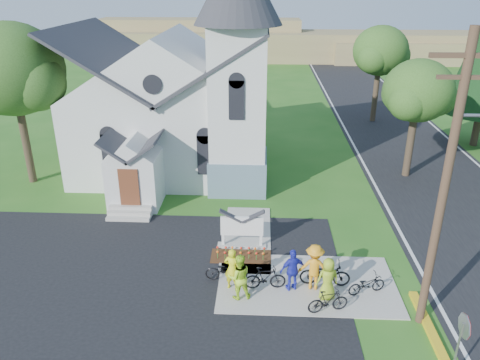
# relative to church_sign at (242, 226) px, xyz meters

# --- Properties ---
(ground) EXTENTS (120.00, 120.00, 0.00)m
(ground) POSITION_rel_church_sign_xyz_m (1.20, -3.20, -1.03)
(ground) COLOR #2A621C
(ground) RESTS_ON ground
(parking_lot) EXTENTS (20.00, 16.00, 0.02)m
(parking_lot) POSITION_rel_church_sign_xyz_m (-5.80, -5.20, -1.02)
(parking_lot) COLOR black
(parking_lot) RESTS_ON ground
(road) EXTENTS (8.00, 90.00, 0.02)m
(road) POSITION_rel_church_sign_xyz_m (11.20, 11.80, -1.02)
(road) COLOR black
(road) RESTS_ON ground
(sidewalk) EXTENTS (7.00, 4.00, 0.05)m
(sidewalk) POSITION_rel_church_sign_xyz_m (2.70, -2.70, -1.00)
(sidewalk) COLOR #A29E92
(sidewalk) RESTS_ON ground
(church) EXTENTS (12.35, 12.00, 13.00)m
(church) POSITION_rel_church_sign_xyz_m (-4.28, 9.28, 4.22)
(church) COLOR silver
(church) RESTS_ON ground
(church_sign) EXTENTS (2.20, 0.40, 1.70)m
(church_sign) POSITION_rel_church_sign_xyz_m (0.00, 0.00, 0.00)
(church_sign) COLOR #A29E92
(church_sign) RESTS_ON ground
(flower_bed) EXTENTS (2.60, 1.10, 0.07)m
(flower_bed) POSITION_rel_church_sign_xyz_m (0.00, -0.90, -0.99)
(flower_bed) COLOR #3D2010
(flower_bed) RESTS_ON ground
(utility_pole) EXTENTS (3.45, 0.28, 10.00)m
(utility_pole) POSITION_rel_church_sign_xyz_m (6.56, -4.70, 4.38)
(utility_pole) COLOR #412C20
(utility_pole) RESTS_ON ground
(stop_sign) EXTENTS (0.11, 0.76, 2.48)m
(stop_sign) POSITION_rel_church_sign_xyz_m (6.63, -7.40, 0.75)
(stop_sign) COLOR gray
(stop_sign) RESTS_ON ground
(tree_lot_corner) EXTENTS (5.60, 5.60, 9.15)m
(tree_lot_corner) POSITION_rel_church_sign_xyz_m (-12.80, 6.80, 5.58)
(tree_lot_corner) COLOR #33271C
(tree_lot_corner) RESTS_ON ground
(tree_road_near) EXTENTS (4.00, 4.00, 7.05)m
(tree_road_near) POSITION_rel_church_sign_xyz_m (9.70, 8.80, 4.18)
(tree_road_near) COLOR #33271C
(tree_road_near) RESTS_ON ground
(tree_road_mid) EXTENTS (4.40, 4.40, 7.80)m
(tree_road_mid) POSITION_rel_church_sign_xyz_m (10.20, 20.80, 4.75)
(tree_road_mid) COLOR #33271C
(tree_road_mid) RESTS_ON ground
(distant_hills) EXTENTS (61.00, 10.00, 5.60)m
(distant_hills) POSITION_rel_church_sign_xyz_m (4.56, 53.13, 1.15)
(distant_hills) COLOR olive
(distant_hills) RESTS_ON ground
(cyclist_0) EXTENTS (0.73, 0.58, 1.76)m
(cyclist_0) POSITION_rel_church_sign_xyz_m (-0.23, -3.17, -0.10)
(cyclist_0) COLOR yellow
(cyclist_0) RESTS_ON sidewalk
(bike_0) EXTENTS (1.70, 0.63, 0.89)m
(bike_0) POSITION_rel_church_sign_xyz_m (-0.50, -2.63, -0.53)
(bike_0) COLOR black
(bike_0) RESTS_ON sidewalk
(cyclist_1) EXTENTS (1.02, 0.87, 1.83)m
(cyclist_1) POSITION_rel_church_sign_xyz_m (0.06, -3.72, -0.06)
(cyclist_1) COLOR #B3E52B
(cyclist_1) RESTS_ON sidewalk
(bike_1) EXTENTS (1.64, 0.60, 0.96)m
(bike_1) POSITION_rel_church_sign_xyz_m (1.04, -3.12, -0.49)
(bike_1) COLOR black
(bike_1) RESTS_ON sidewalk
(cyclist_2) EXTENTS (1.11, 0.73, 1.75)m
(cyclist_2) POSITION_rel_church_sign_xyz_m (2.08, -3.12, -0.10)
(cyclist_2) COLOR #252BB9
(cyclist_2) RESTS_ON sidewalk
(bike_2) EXTENTS (1.98, 0.76, 1.03)m
(bike_2) POSITION_rel_church_sign_xyz_m (3.37, -2.78, -0.46)
(bike_2) COLOR black
(bike_2) RESTS_ON sidewalk
(cyclist_3) EXTENTS (1.30, 0.84, 1.89)m
(cyclist_3) POSITION_rel_church_sign_xyz_m (2.91, -2.99, -0.03)
(cyclist_3) COLOR orange
(cyclist_3) RESTS_ON sidewalk
(bike_3) EXTENTS (1.59, 0.80, 0.92)m
(bike_3) POSITION_rel_church_sign_xyz_m (3.30, -4.40, -0.52)
(bike_3) COLOR black
(bike_3) RESTS_ON sidewalk
(cyclist_4) EXTENTS (0.94, 0.72, 1.72)m
(cyclist_4) POSITION_rel_church_sign_xyz_m (3.35, -3.63, -0.12)
(cyclist_4) COLOR #97B522
(cyclist_4) RESTS_ON sidewalk
(bike_4) EXTENTS (1.63, 1.02, 0.81)m
(bike_4) POSITION_rel_church_sign_xyz_m (4.90, -3.23, -0.57)
(bike_4) COLOR black
(bike_4) RESTS_ON sidewalk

